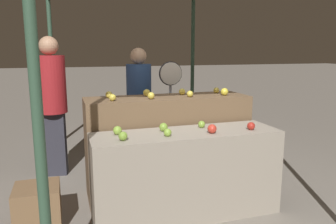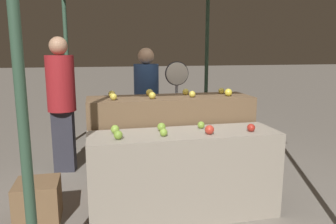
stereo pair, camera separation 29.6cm
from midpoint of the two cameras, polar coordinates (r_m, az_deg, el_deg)
ground_plane at (r=3.50m, az=5.28°, el=-17.36°), size 60.00×60.00×0.00m
display_counter_front at (r=3.32m, az=5.41°, el=-10.80°), size 1.86×0.55×0.86m
display_counter_back at (r=3.82m, az=2.64°, el=-5.73°), size 1.86×0.55×1.13m
apple_front_0 at (r=2.93m, az=-5.83°, el=-4.04°), size 0.08×0.08×0.08m
apple_front_1 at (r=3.02m, az=2.03°, el=-3.61°), size 0.07×0.07×0.07m
apple_front_2 at (r=3.14m, az=9.94°, el=-3.08°), size 0.09×0.09×0.09m
apple_front_3 at (r=3.33m, az=16.76°, el=-2.66°), size 0.08×0.08×0.08m
apple_front_4 at (r=3.14m, az=-6.56°, el=-3.03°), size 0.08×0.08×0.08m
apple_front_5 at (r=3.21m, az=1.50°, el=-2.65°), size 0.08×0.08×0.08m
apple_front_6 at (r=3.35m, az=8.31°, el=-2.28°), size 0.07×0.07×0.07m
apple_back_0 at (r=3.46m, az=-7.06°, el=2.63°), size 0.07×0.07×0.07m
apple_back_1 at (r=3.52m, az=-0.36°, el=2.88°), size 0.08×0.08×0.08m
apple_back_2 at (r=3.67m, az=6.56°, el=3.10°), size 0.07×0.07×0.07m
apple_back_3 at (r=3.83m, az=12.67°, el=3.34°), size 0.09×0.09×0.09m
apple_back_4 at (r=3.67m, az=-7.52°, el=3.11°), size 0.07×0.07×0.07m
apple_back_5 at (r=3.74m, az=-0.96°, el=3.39°), size 0.08×0.08×0.08m
apple_back_6 at (r=3.85m, az=5.30°, el=3.50°), size 0.07×0.07×0.07m
apple_back_7 at (r=4.02m, az=11.38°, el=3.62°), size 0.07×0.07×0.07m
produce_scale at (r=4.29m, az=3.52°, el=3.46°), size 0.31×0.20×1.50m
person_vendor_at_scale at (r=4.55m, az=-1.91°, el=2.23°), size 0.38×0.38×1.68m
person_customer_left at (r=4.53m, az=-16.33°, el=2.81°), size 0.42×0.42×1.82m
wooden_crate_side at (r=3.46m, az=-19.37°, el=-14.56°), size 0.41×0.41×0.41m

